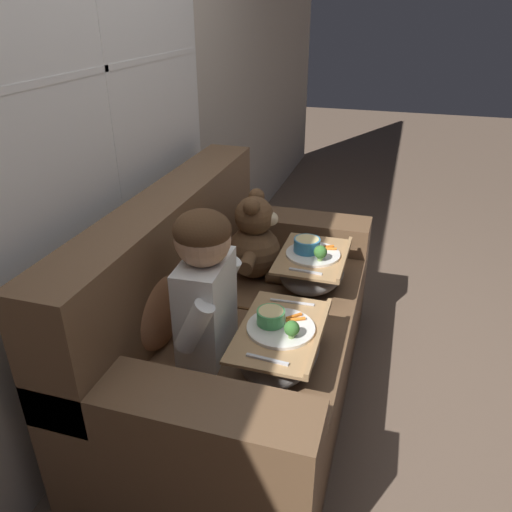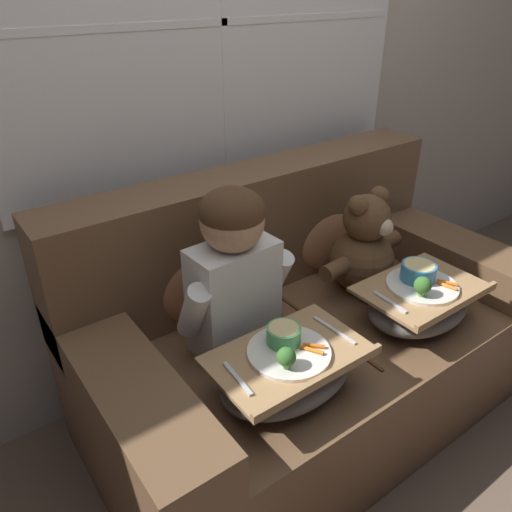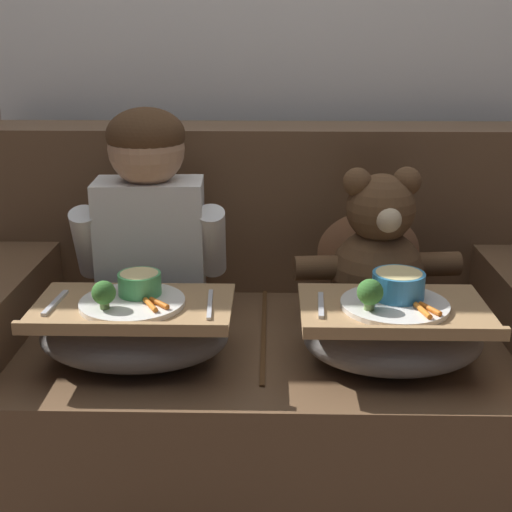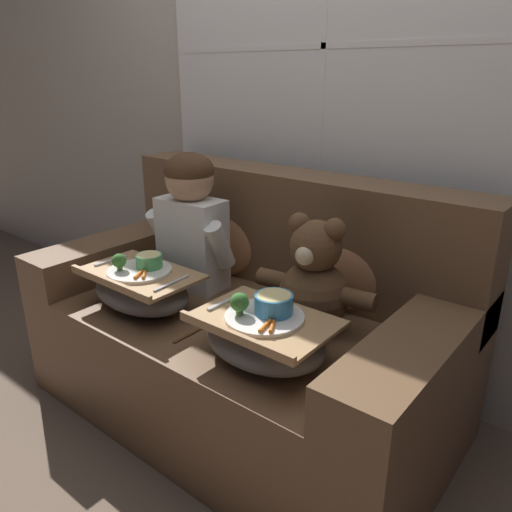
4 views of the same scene
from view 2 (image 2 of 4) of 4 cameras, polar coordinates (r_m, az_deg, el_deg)
ground_plane at (r=2.14m, az=5.60°, el=-17.26°), size 14.00×14.00×0.00m
wall_back_with_window at (r=1.95m, az=-4.42°, el=21.98°), size 8.00×0.08×2.60m
couch at (r=1.95m, az=4.84°, el=-9.27°), size 1.63×0.90×0.94m
throw_pillow_behind_child at (r=1.77m, az=-6.40°, el=-1.77°), size 0.38×0.18×0.40m
throw_pillow_behind_teddy at (r=2.08m, az=7.89°, el=3.23°), size 0.35×0.17×0.36m
child_figure at (r=1.54m, az=-2.60°, el=-1.07°), size 0.40×0.20×0.56m
teddy_bear at (r=1.96m, az=12.28°, el=0.75°), size 0.45×0.31×0.41m
lap_tray_child at (r=1.50m, az=3.69°, el=-12.97°), size 0.46×0.29×0.22m
lap_tray_teddy at (r=1.86m, az=18.11°, el=-4.98°), size 0.43×0.30×0.23m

